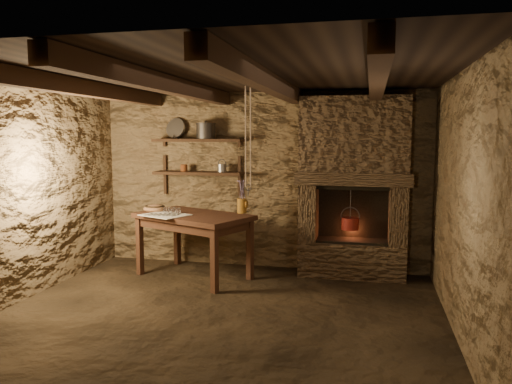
% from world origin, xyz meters
% --- Properties ---
extents(floor, '(4.50, 4.50, 0.00)m').
position_xyz_m(floor, '(0.00, 0.00, 0.00)').
color(floor, black).
rests_on(floor, ground).
extents(back_wall, '(4.50, 0.04, 2.40)m').
position_xyz_m(back_wall, '(0.00, 2.00, 1.20)').
color(back_wall, brown).
rests_on(back_wall, floor).
extents(front_wall, '(4.50, 0.04, 2.40)m').
position_xyz_m(front_wall, '(0.00, -2.00, 1.20)').
color(front_wall, brown).
rests_on(front_wall, floor).
extents(left_wall, '(0.04, 4.00, 2.40)m').
position_xyz_m(left_wall, '(-2.25, 0.00, 1.20)').
color(left_wall, brown).
rests_on(left_wall, floor).
extents(right_wall, '(0.04, 4.00, 2.40)m').
position_xyz_m(right_wall, '(2.25, 0.00, 1.20)').
color(right_wall, brown).
rests_on(right_wall, floor).
extents(ceiling, '(4.50, 4.00, 0.04)m').
position_xyz_m(ceiling, '(0.00, 0.00, 2.40)').
color(ceiling, black).
rests_on(ceiling, back_wall).
extents(beam_far_left, '(0.14, 3.95, 0.16)m').
position_xyz_m(beam_far_left, '(-1.50, 0.00, 2.31)').
color(beam_far_left, black).
rests_on(beam_far_left, ceiling).
extents(beam_mid_left, '(0.14, 3.95, 0.16)m').
position_xyz_m(beam_mid_left, '(-0.50, 0.00, 2.31)').
color(beam_mid_left, black).
rests_on(beam_mid_left, ceiling).
extents(beam_mid_right, '(0.14, 3.95, 0.16)m').
position_xyz_m(beam_mid_right, '(0.50, 0.00, 2.31)').
color(beam_mid_right, black).
rests_on(beam_mid_right, ceiling).
extents(beam_far_right, '(0.14, 3.95, 0.16)m').
position_xyz_m(beam_far_right, '(1.50, 0.00, 2.31)').
color(beam_far_right, black).
rests_on(beam_far_right, ceiling).
extents(shelf_lower, '(1.25, 0.30, 0.04)m').
position_xyz_m(shelf_lower, '(-0.85, 1.84, 1.30)').
color(shelf_lower, black).
rests_on(shelf_lower, back_wall).
extents(shelf_upper, '(1.25, 0.30, 0.04)m').
position_xyz_m(shelf_upper, '(-0.85, 1.84, 1.75)').
color(shelf_upper, black).
rests_on(shelf_upper, back_wall).
extents(hearth, '(1.43, 0.51, 2.30)m').
position_xyz_m(hearth, '(1.25, 1.77, 1.23)').
color(hearth, '#3D2C1E').
rests_on(hearth, floor).
extents(work_table, '(1.65, 1.33, 0.82)m').
position_xyz_m(work_table, '(-0.72, 1.27, 0.44)').
color(work_table, '#381F13').
rests_on(work_table, floor).
extents(linen_cloth, '(0.67, 0.62, 0.01)m').
position_xyz_m(linen_cloth, '(-1.03, 1.09, 0.82)').
color(linen_cloth, silver).
rests_on(linen_cloth, work_table).
extents(pewter_cutlery_row, '(0.49, 0.35, 0.01)m').
position_xyz_m(pewter_cutlery_row, '(-1.03, 1.08, 0.83)').
color(pewter_cutlery_row, gray).
rests_on(pewter_cutlery_row, linen_cloth).
extents(drinking_glasses, '(0.18, 0.05, 0.07)m').
position_xyz_m(drinking_glasses, '(-1.02, 1.20, 0.86)').
color(drinking_glasses, white).
rests_on(drinking_glasses, linen_cloth).
extents(stoneware_jug, '(0.14, 0.12, 0.43)m').
position_xyz_m(stoneware_jug, '(-0.14, 1.50, 1.01)').
color(stoneware_jug, '#8F5D1B').
rests_on(stoneware_jug, work_table).
extents(wooden_bowl, '(0.34, 0.34, 0.10)m').
position_xyz_m(wooden_bowl, '(-1.30, 1.38, 0.86)').
color(wooden_bowl, '#90613E').
rests_on(wooden_bowl, work_table).
extents(iron_stockpot, '(0.33, 0.33, 0.20)m').
position_xyz_m(iron_stockpot, '(-0.74, 1.84, 1.87)').
color(iron_stockpot, '#2D2A28').
rests_on(iron_stockpot, shelf_upper).
extents(tin_pan, '(0.31, 0.19, 0.29)m').
position_xyz_m(tin_pan, '(-1.22, 1.94, 1.92)').
color(tin_pan, gray).
rests_on(tin_pan, shelf_upper).
extents(small_kettle, '(0.19, 0.17, 0.17)m').
position_xyz_m(small_kettle, '(-0.51, 1.84, 1.38)').
color(small_kettle, gray).
rests_on(small_kettle, shelf_lower).
extents(rusty_tin, '(0.11, 0.11, 0.09)m').
position_xyz_m(rusty_tin, '(-1.06, 1.84, 1.37)').
color(rusty_tin, '#612C13').
rests_on(rusty_tin, shelf_lower).
extents(red_pot, '(0.25, 0.22, 0.54)m').
position_xyz_m(red_pot, '(1.22, 1.72, 0.71)').
color(red_pot, maroon).
rests_on(red_pot, hearth).
extents(hanging_ropes, '(0.08, 0.08, 1.20)m').
position_xyz_m(hanging_ropes, '(0.05, 1.05, 1.80)').
color(hanging_ropes, tan).
rests_on(hanging_ropes, ceiling).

